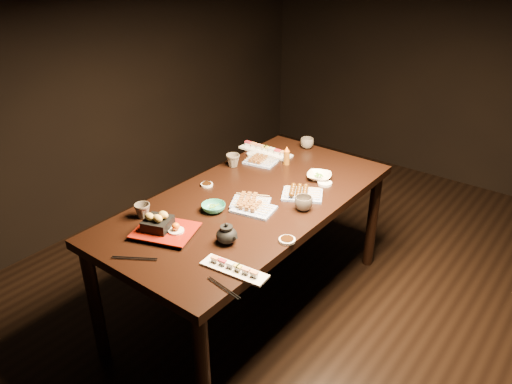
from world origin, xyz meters
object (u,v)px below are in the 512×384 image
(yakitori_plate_center, at_px, (251,200))
(yakitori_plate_right, at_px, (254,206))
(teacup_far_left, at_px, (233,161))
(dining_table, at_px, (251,253))
(sushi_platter_near, at_px, (234,267))
(teacup_far_right, at_px, (307,143))
(teapot, at_px, (227,233))
(teacup_near_left, at_px, (142,211))
(sushi_platter_far, at_px, (266,149))
(edamame_bowl_cream, at_px, (319,176))
(teacup_mid_right, at_px, (304,203))
(yakitori_plate_left, at_px, (261,159))
(condiment_bottle, at_px, (287,155))
(edamame_bowl_green, at_px, (213,208))
(tempura_tray, at_px, (165,224))

(yakitori_plate_center, distance_m, yakitori_plate_right, 0.07)
(yakitori_plate_center, height_order, teacup_far_left, teacup_far_left)
(dining_table, relative_size, sushi_platter_near, 5.64)
(dining_table, height_order, teacup_far_right, teacup_far_right)
(sushi_platter_near, bearing_deg, teapot, 132.37)
(teacup_near_left, bearing_deg, sushi_platter_far, 90.71)
(yakitori_plate_center, relative_size, teacup_far_right, 2.27)
(edamame_bowl_cream, height_order, teacup_mid_right, teacup_mid_right)
(yakitori_plate_left, height_order, teacup_mid_right, teacup_mid_right)
(edamame_bowl_cream, bearing_deg, condiment_bottle, 168.12)
(yakitori_plate_left, height_order, edamame_bowl_cream, yakitori_plate_left)
(sushi_platter_far, height_order, teacup_far_left, teacup_far_left)
(edamame_bowl_green, xyz_separation_m, teacup_mid_right, (0.38, 0.31, 0.02))
(teacup_near_left, xyz_separation_m, teacup_mid_right, (0.63, 0.59, -0.00))
(sushi_platter_near, relative_size, edamame_bowl_green, 2.46)
(yakitori_plate_center, distance_m, yakitori_plate_left, 0.57)
(condiment_bottle, bearing_deg, yakitori_plate_left, -150.25)
(sushi_platter_near, relative_size, teacup_mid_right, 3.25)
(teacup_far_left, relative_size, condiment_bottle, 0.71)
(dining_table, bearing_deg, yakitori_plate_center, -60.46)
(sushi_platter_near, xyz_separation_m, yakitori_plate_center, (-0.32, 0.53, 0.01))
(edamame_bowl_cream, bearing_deg, teacup_far_right, 131.28)
(sushi_platter_far, xyz_separation_m, yakitori_plate_right, (0.43, -0.68, 0.00))
(teacup_mid_right, bearing_deg, teapot, -103.32)
(edamame_bowl_green, xyz_separation_m, teapot, (0.26, -0.19, 0.03))
(sushi_platter_far, distance_m, edamame_bowl_cream, 0.53)
(dining_table, distance_m, teacup_far_right, 0.93)
(dining_table, bearing_deg, yakitori_plate_right, -53.54)
(yakitori_plate_left, height_order, teacup_far_right, teacup_far_right)
(teacup_far_left, bearing_deg, dining_table, -37.14)
(condiment_bottle, bearing_deg, teacup_near_left, -101.66)
(teacup_far_left, bearing_deg, yakitori_plate_center, -39.09)
(edamame_bowl_green, bearing_deg, teacup_far_right, 94.40)
(yakitori_plate_left, xyz_separation_m, teacup_mid_right, (0.56, -0.35, 0.01))
(edamame_bowl_green, relative_size, tempura_tray, 0.44)
(tempura_tray, xyz_separation_m, teacup_far_right, (-0.05, 1.38, -0.02))
(yakitori_plate_left, bearing_deg, teacup_far_right, 64.66)
(yakitori_plate_left, bearing_deg, dining_table, -69.97)
(tempura_tray, bearing_deg, teapot, 3.78)
(teapot, bearing_deg, yakitori_plate_right, 110.23)
(edamame_bowl_green, height_order, tempura_tray, tempura_tray)
(yakitori_plate_right, distance_m, teapot, 0.34)
(edamame_bowl_cream, bearing_deg, teapot, -89.23)
(dining_table, bearing_deg, tempura_tray, -109.32)
(yakitori_plate_right, xyz_separation_m, teacup_mid_right, (0.21, 0.17, 0.01))
(yakitori_plate_center, height_order, yakitori_plate_right, yakitori_plate_right)
(sushi_platter_near, relative_size, teapot, 2.58)
(teacup_far_left, bearing_deg, teapot, -51.81)
(sushi_platter_near, distance_m, teacup_near_left, 0.69)
(teacup_far_right, xyz_separation_m, teapot, (0.34, -1.25, 0.02))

